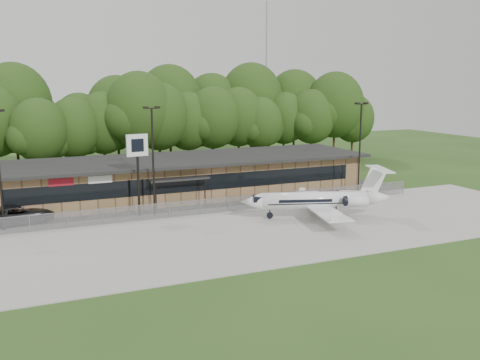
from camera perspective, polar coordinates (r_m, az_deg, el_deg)
name	(u,v)px	position (r m, az deg, el deg)	size (l,w,h in m)	color
ground	(284,262)	(37.87, 4.77, -8.75)	(160.00, 160.00, 0.00)	#2A4619
apron	(239,233)	(44.73, -0.08, -5.63)	(64.00, 18.00, 0.08)	#9E9B93
parking_lot	(195,204)	(55.14, -4.82, -2.57)	(50.00, 9.00, 0.06)	#383835
terminal	(182,177)	(58.86, -6.24, 0.37)	(41.00, 11.65, 4.30)	#946D4A
fence	(210,206)	(50.84, -3.21, -2.81)	(46.00, 0.04, 1.52)	gray
treeline	(142,118)	(75.57, -10.41, 6.56)	(72.00, 12.00, 15.00)	#213D13
radio_mast	(266,81)	(88.52, 2.80, 10.51)	(0.20, 0.20, 25.00)	gray
light_pole_mid	(153,153)	(49.87, -9.28, 2.89)	(1.55, 0.30, 10.23)	black
light_pole_right	(360,142)	(59.73, 12.68, 4.01)	(1.55, 0.30, 10.23)	black
business_jet	(320,201)	(49.50, 8.50, -2.20)	(13.83, 12.40, 4.70)	white
suv	(18,215)	(51.12, -22.64, -3.43)	(2.90, 6.29, 1.75)	#2C2C2E
pole_sign	(137,154)	(49.85, -10.89, 2.75)	(2.03, 0.50, 7.72)	black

